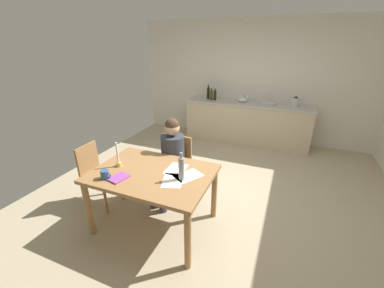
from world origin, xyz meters
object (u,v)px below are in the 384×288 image
(bottle_oil, at_px, (208,93))
(coffee_mug, at_px, (105,174))
(wine_bottle_on_table, at_px, (181,168))
(wine_glass_back_right, at_px, (239,95))
(book_magazine, at_px, (119,178))
(wine_glass_by_kettle, at_px, (248,96))
(person_seated, at_px, (170,156))
(bottle_vinegar, at_px, (211,95))
(bottle_wine_red, at_px, (215,95))
(sink_unit, at_px, (267,103))
(stovetop_kettle, at_px, (295,102))
(chair_side_empty, at_px, (97,172))
(dining_table, at_px, (153,179))
(wine_glass_near_sink, at_px, (252,97))
(candlestick, at_px, (118,160))
(mixing_bowl, at_px, (242,100))
(wine_glass_back_left, at_px, (242,96))
(chair_at_table, at_px, (176,163))

(bottle_oil, bearing_deg, coffee_mug, -89.39)
(wine_bottle_on_table, xyz_separation_m, wine_glass_back_right, (-0.11, 3.34, 0.13))
(book_magazine, bearing_deg, wine_glass_by_kettle, 91.61)
(person_seated, bearing_deg, bottle_oil, 97.83)
(person_seated, bearing_deg, book_magazine, -103.00)
(coffee_mug, bearing_deg, bottle_vinegar, 88.82)
(bottle_oil, height_order, bottle_wine_red, bottle_oil)
(sink_unit, relative_size, bottle_oil, 1.14)
(coffee_mug, xyz_separation_m, sink_unit, (1.30, 3.49, 0.13))
(wine_bottle_on_table, xyz_separation_m, stovetop_kettle, (1.06, 3.19, 0.12))
(bottle_wine_red, bearing_deg, wine_glass_by_kettle, 14.56)
(person_seated, distance_m, chair_side_empty, 1.01)
(wine_glass_by_kettle, bearing_deg, sink_unit, -18.00)
(dining_table, height_order, stovetop_kettle, stovetop_kettle)
(stovetop_kettle, height_order, wine_glass_near_sink, stovetop_kettle)
(chair_side_empty, xyz_separation_m, wine_bottle_on_table, (1.31, -0.11, 0.39))
(coffee_mug, height_order, book_magazine, coffee_mug)
(stovetop_kettle, bearing_deg, candlestick, -120.30)
(coffee_mug, distance_m, wine_bottle_on_table, 0.83)
(dining_table, relative_size, candlestick, 4.42)
(sink_unit, bearing_deg, mixing_bowl, 177.50)
(candlestick, relative_size, wine_glass_back_right, 1.99)
(person_seated, relative_size, book_magazine, 5.68)
(book_magazine, distance_m, bottle_vinegar, 3.38)
(coffee_mug, bearing_deg, person_seated, 69.86)
(dining_table, distance_m, wine_glass_back_left, 3.36)
(stovetop_kettle, bearing_deg, chair_side_empty, -127.56)
(bottle_oil, xyz_separation_m, mixing_bowl, (0.80, -0.01, -0.09))
(wine_glass_back_right, bearing_deg, mixing_bowl, -50.00)
(dining_table, relative_size, mixing_bowl, 7.15)
(person_seated, height_order, wine_glass_by_kettle, person_seated)
(mixing_bowl, xyz_separation_m, wine_glass_by_kettle, (0.08, 0.12, 0.07))
(wine_glass_by_kettle, bearing_deg, coffee_mug, -103.10)
(wine_bottle_on_table, xyz_separation_m, bottle_vinegar, (-0.70, 3.13, 0.13))
(sink_unit, xyz_separation_m, mixing_bowl, (-0.53, 0.02, 0.02))
(candlestick, bearing_deg, coffee_mug, -81.33)
(book_magazine, height_order, bottle_oil, bottle_oil)
(wine_bottle_on_table, relative_size, bottle_vinegar, 1.17)
(book_magazine, relative_size, wine_glass_near_sink, 1.37)
(person_seated, distance_m, wine_bottle_on_table, 0.76)
(bottle_wine_red, distance_m, stovetop_kettle, 1.68)
(chair_side_empty, bearing_deg, candlestick, -13.67)
(wine_glass_by_kettle, distance_m, wine_glass_back_right, 0.19)
(dining_table, distance_m, wine_glass_near_sink, 3.39)
(chair_at_table, xyz_separation_m, candlestick, (-0.39, -0.75, 0.34))
(wine_glass_back_left, bearing_deg, candlestick, -102.87)
(wine_glass_back_right, bearing_deg, bottle_wine_red, -160.48)
(person_seated, relative_size, bottle_vinegar, 4.42)
(wine_glass_near_sink, bearing_deg, wine_glass_back_right, 180.00)
(wine_glass_back_right, bearing_deg, wine_bottle_on_table, -88.09)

